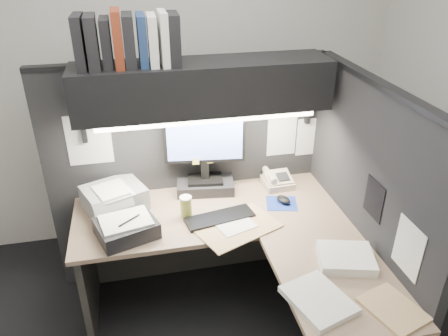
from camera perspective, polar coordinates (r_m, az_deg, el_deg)
The scene contains 20 objects.
wall_back at distance 3.42m, azimuth -6.96°, elevation 11.69°, with size 3.50×0.04×2.70m, color beige.
partition_back at distance 3.11m, azimuth -4.71°, elevation -0.94°, with size 1.90×0.06×1.60m, color black.
partition_right at distance 2.77m, azimuth 17.57°, elevation -6.21°, with size 0.06×1.50×1.60m, color black.
desk at distance 2.67m, azimuth 7.41°, elevation -16.43°, with size 1.70×1.53×0.73m.
overhead_shelf at distance 2.68m, azimuth -2.70°, elevation 10.62°, with size 1.55×0.34×0.30m, color black.
task_light_tube at distance 2.61m, azimuth -2.08°, elevation 6.16°, with size 0.04×0.04×1.32m, color white.
monitor at distance 2.95m, azimuth -2.52°, elevation 0.96°, with size 0.54×0.29×0.58m.
keyboard at distance 2.75m, azimuth -0.56°, elevation -6.49°, with size 0.43×0.14×0.02m, color black.
mousepad at distance 2.93m, azimuth 7.52°, elevation -4.60°, with size 0.20×0.18×0.00m, color #1B3496.
mouse at distance 2.93m, azimuth 7.78°, elevation -4.12°, with size 0.07×0.11×0.04m, color black.
telephone at distance 3.12m, azimuth 7.00°, elevation -1.63°, with size 0.20×0.21×0.08m, color #C0B094.
coffee_cup at distance 2.76m, azimuth -4.98°, elevation -5.15°, with size 0.07×0.07×0.13m, color #CFC353.
printer at distance 2.92m, azimuth -14.13°, elevation -3.77°, with size 0.36×0.31×0.14m, color gray.
notebook_stack at distance 2.66m, azimuth -12.62°, elevation -7.68°, with size 0.33×0.27×0.10m, color black.
open_folder at distance 2.68m, azimuth 1.69°, elevation -7.70°, with size 0.49×0.32×0.01m, color tan.
paper_stack_a at distance 2.50m, azimuth 15.63°, elevation -11.27°, with size 0.29×0.25×0.06m, color white.
paper_stack_b at distance 2.25m, azimuth 12.23°, elevation -16.48°, with size 0.25×0.32×0.03m, color white.
manila_stack at distance 2.32m, azimuth 21.21°, elevation -16.80°, with size 0.22×0.28×0.02m, color tan.
binder_row at distance 2.57m, azimuth -12.36°, elevation 15.98°, with size 0.57×0.25×0.31m.
pinned_papers at distance 2.74m, azimuth 4.31°, elevation 0.90°, with size 1.76×1.31×0.51m.
Camera 1 is at (-0.30, -1.77, 2.30)m, focal length 35.00 mm.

